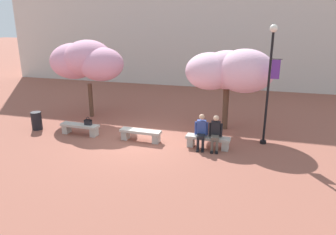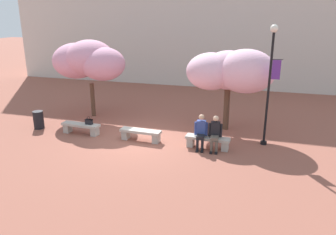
{
  "view_description": "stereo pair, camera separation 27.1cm",
  "coord_description": "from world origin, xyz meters",
  "px_view_note": "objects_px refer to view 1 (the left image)",
  "views": [
    {
      "loc": [
        4.29,
        -11.41,
        4.8
      ],
      "look_at": [
        1.07,
        0.2,
        1.0
      ],
      "focal_mm": 35.0,
      "sensor_mm": 36.0,
      "label": 1
    },
    {
      "loc": [
        4.55,
        -11.34,
        4.8
      ],
      "look_at": [
        1.07,
        0.2,
        1.0
      ],
      "focal_mm": 35.0,
      "sensor_mm": 36.0,
      "label": 2
    }
  ],
  "objects_px": {
    "stone_bench_near_west": "(141,134)",
    "person_seated_right": "(215,131)",
    "cherry_tree_main": "(228,71)",
    "stone_bench_center": "(208,140)",
    "lamp_post_with_banner": "(270,76)",
    "trash_bin": "(37,121)",
    "handbag": "(88,122)",
    "person_seated_left": "(201,130)",
    "stone_bench_west_end": "(80,128)",
    "cherry_tree_secondary": "(86,61)"
  },
  "relations": [
    {
      "from": "lamp_post_with_banner",
      "to": "cherry_tree_main",
      "type": "bearing_deg",
      "value": 142.67
    },
    {
      "from": "stone_bench_near_west",
      "to": "person_seated_left",
      "type": "xyz_separation_m",
      "value": [
        2.43,
        -0.05,
        0.4
      ]
    },
    {
      "from": "lamp_post_with_banner",
      "to": "trash_bin",
      "type": "bearing_deg",
      "value": -174.43
    },
    {
      "from": "cherry_tree_secondary",
      "to": "handbag",
      "type": "bearing_deg",
      "value": -63.14
    },
    {
      "from": "person_seated_left",
      "to": "cherry_tree_secondary",
      "type": "relative_size",
      "value": 0.35
    },
    {
      "from": "cherry_tree_secondary",
      "to": "lamp_post_with_banner",
      "type": "distance_m",
      "value": 8.35
    },
    {
      "from": "trash_bin",
      "to": "stone_bench_center",
      "type": "bearing_deg",
      "value": -0.66
    },
    {
      "from": "stone_bench_near_west",
      "to": "handbag",
      "type": "xyz_separation_m",
      "value": [
        -2.3,
        0.03,
        0.28
      ]
    },
    {
      "from": "stone_bench_center",
      "to": "person_seated_left",
      "type": "relative_size",
      "value": 1.29
    },
    {
      "from": "stone_bench_center",
      "to": "person_seated_right",
      "type": "xyz_separation_m",
      "value": [
        0.27,
        -0.05,
        0.4
      ]
    },
    {
      "from": "stone_bench_center",
      "to": "person_seated_left",
      "type": "xyz_separation_m",
      "value": [
        -0.26,
        -0.05,
        0.4
      ]
    },
    {
      "from": "trash_bin",
      "to": "cherry_tree_main",
      "type": "bearing_deg",
      "value": 15.17
    },
    {
      "from": "cherry_tree_main",
      "to": "stone_bench_center",
      "type": "bearing_deg",
      "value": -100.68
    },
    {
      "from": "cherry_tree_main",
      "to": "stone_bench_near_west",
      "type": "bearing_deg",
      "value": -144.22
    },
    {
      "from": "person_seated_left",
      "to": "handbag",
      "type": "height_order",
      "value": "person_seated_left"
    },
    {
      "from": "stone_bench_west_end",
      "to": "trash_bin",
      "type": "xyz_separation_m",
      "value": [
        -2.15,
        0.09,
        0.09
      ]
    },
    {
      "from": "handbag",
      "to": "lamp_post_with_banner",
      "type": "relative_size",
      "value": 0.08
    },
    {
      "from": "stone_bench_center",
      "to": "handbag",
      "type": "height_order",
      "value": "handbag"
    },
    {
      "from": "handbag",
      "to": "person_seated_right",
      "type": "bearing_deg",
      "value": -0.9
    },
    {
      "from": "cherry_tree_main",
      "to": "cherry_tree_secondary",
      "type": "xyz_separation_m",
      "value": [
        -6.62,
        0.2,
        0.15
      ]
    },
    {
      "from": "person_seated_left",
      "to": "cherry_tree_secondary",
      "type": "height_order",
      "value": "cherry_tree_secondary"
    },
    {
      "from": "cherry_tree_main",
      "to": "lamp_post_with_banner",
      "type": "xyz_separation_m",
      "value": [
        1.6,
        -1.22,
        0.1
      ]
    },
    {
      "from": "person_seated_right",
      "to": "person_seated_left",
      "type": "bearing_deg",
      "value": 179.98
    },
    {
      "from": "stone_bench_west_end",
      "to": "lamp_post_with_banner",
      "type": "relative_size",
      "value": 0.37
    },
    {
      "from": "cherry_tree_secondary",
      "to": "lamp_post_with_banner",
      "type": "bearing_deg",
      "value": -9.81
    },
    {
      "from": "stone_bench_near_west",
      "to": "person_seated_right",
      "type": "bearing_deg",
      "value": -1.03
    },
    {
      "from": "stone_bench_near_west",
      "to": "handbag",
      "type": "distance_m",
      "value": 2.32
    },
    {
      "from": "lamp_post_with_banner",
      "to": "stone_bench_west_end",
      "type": "bearing_deg",
      "value": -172.17
    },
    {
      "from": "lamp_post_with_banner",
      "to": "cherry_tree_secondary",
      "type": "bearing_deg",
      "value": 170.19
    },
    {
      "from": "stone_bench_center",
      "to": "person_seated_right",
      "type": "distance_m",
      "value": 0.49
    },
    {
      "from": "cherry_tree_secondary",
      "to": "trash_bin",
      "type": "height_order",
      "value": "cherry_tree_secondary"
    },
    {
      "from": "cherry_tree_secondary",
      "to": "stone_bench_near_west",
      "type": "bearing_deg",
      "value": -34.71
    },
    {
      "from": "handbag",
      "to": "lamp_post_with_banner",
      "type": "distance_m",
      "value": 7.38
    },
    {
      "from": "stone_bench_west_end",
      "to": "cherry_tree_secondary",
      "type": "height_order",
      "value": "cherry_tree_secondary"
    },
    {
      "from": "stone_bench_west_end",
      "to": "trash_bin",
      "type": "bearing_deg",
      "value": 177.7
    },
    {
      "from": "stone_bench_west_end",
      "to": "cherry_tree_main",
      "type": "relative_size",
      "value": 0.45
    },
    {
      "from": "handbag",
      "to": "trash_bin",
      "type": "bearing_deg",
      "value": 178.7
    },
    {
      "from": "stone_bench_west_end",
      "to": "handbag",
      "type": "xyz_separation_m",
      "value": [
        0.38,
        0.03,
        0.28
      ]
    },
    {
      "from": "person_seated_left",
      "to": "lamp_post_with_banner",
      "type": "relative_size",
      "value": 0.29
    },
    {
      "from": "cherry_tree_main",
      "to": "person_seated_right",
      "type": "bearing_deg",
      "value": -93.79
    },
    {
      "from": "cherry_tree_secondary",
      "to": "trash_bin",
      "type": "bearing_deg",
      "value": -119.12
    },
    {
      "from": "person_seated_left",
      "to": "trash_bin",
      "type": "height_order",
      "value": "person_seated_left"
    },
    {
      "from": "stone_bench_west_end",
      "to": "handbag",
      "type": "height_order",
      "value": "handbag"
    },
    {
      "from": "stone_bench_near_west",
      "to": "person_seated_right",
      "type": "height_order",
      "value": "person_seated_right"
    },
    {
      "from": "person_seated_right",
      "to": "handbag",
      "type": "height_order",
      "value": "person_seated_right"
    },
    {
      "from": "cherry_tree_main",
      "to": "trash_bin",
      "type": "distance_m",
      "value": 8.51
    },
    {
      "from": "stone_bench_west_end",
      "to": "person_seated_left",
      "type": "bearing_deg",
      "value": -0.6
    },
    {
      "from": "person_seated_left",
      "to": "person_seated_right",
      "type": "distance_m",
      "value": 0.53
    },
    {
      "from": "stone_bench_near_west",
      "to": "cherry_tree_main",
      "type": "xyz_separation_m",
      "value": [
        3.1,
        2.24,
        2.27
      ]
    },
    {
      "from": "stone_bench_west_end",
      "to": "stone_bench_center",
      "type": "height_order",
      "value": "same"
    }
  ]
}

